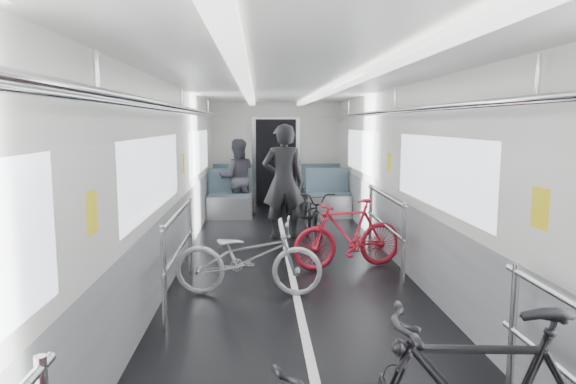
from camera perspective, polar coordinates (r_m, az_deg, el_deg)
name	(u,v)px	position (r m, az deg, el deg)	size (l,w,h in m)	color
car_shell	(288,180)	(7.12, 0.04, 1.31)	(3.02, 14.01, 2.41)	black
bike_left_far	(248,257)	(5.78, -4.43, -7.22)	(0.58, 1.65, 0.87)	#9B9A9F
bike_right_far	(348,234)	(6.84, 6.71, -4.67)	(0.43, 1.53, 0.92)	#A41424
bike_aisle	(313,215)	(8.50, 2.82, -2.52)	(0.55, 1.57, 0.82)	black
person_standing	(283,182)	(8.48, -0.51, 1.15)	(0.69, 0.46, 1.90)	black
person_seated	(237,178)	(10.58, -5.65, 1.58)	(0.78, 0.60, 1.60)	#2C2B32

